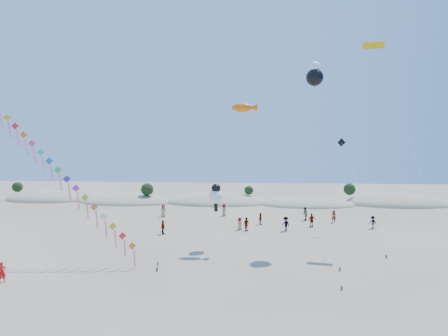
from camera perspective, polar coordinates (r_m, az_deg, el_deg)
ground at (r=24.66m, az=-12.64°, el=-21.57°), size 160.00×160.00×0.00m
dune_ridge at (r=67.48m, az=-0.42°, el=-5.20°), size 145.30×11.49×5.57m
kite_train at (r=37.14m, az=-26.03°, el=1.91°), size 20.62×4.51×18.25m
fish_kite at (r=38.98m, az=3.22°, el=9.11°), size 8.67×12.52×14.72m
cartoon_kite_low at (r=37.60m, az=-1.24°, el=-4.13°), size 5.24×6.59×6.54m
cartoon_kite_high at (r=40.06m, az=13.66°, el=13.54°), size 2.07×8.90×18.85m
parafoil_kite at (r=43.36m, az=22.04°, el=16.40°), size 2.35×17.46×21.18m
dark_kite at (r=44.62m, az=18.79°, el=0.15°), size 2.22×11.40×11.23m
flyer_foreground at (r=33.78m, az=-30.75°, el=-13.53°), size 0.66×0.68×1.58m
beachgoers at (r=49.20m, az=6.26°, el=-7.66°), size 28.84×12.55×1.82m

